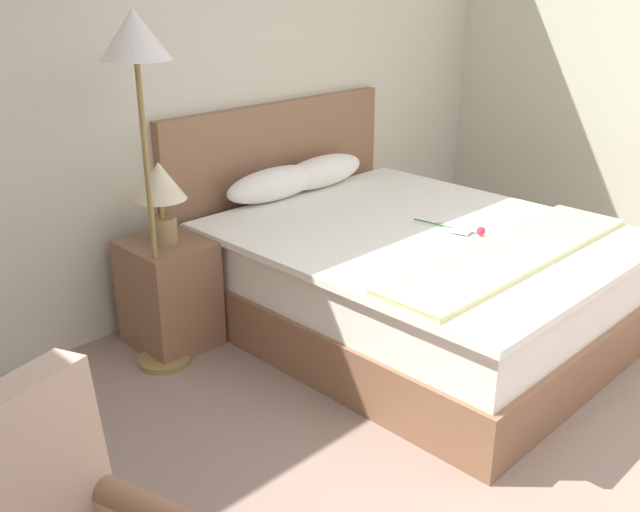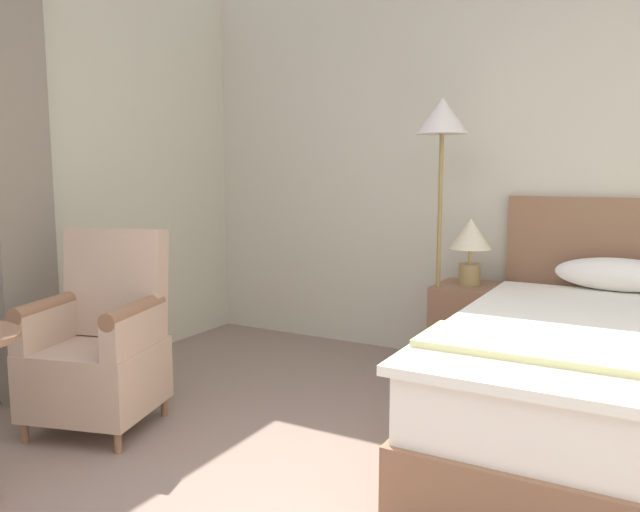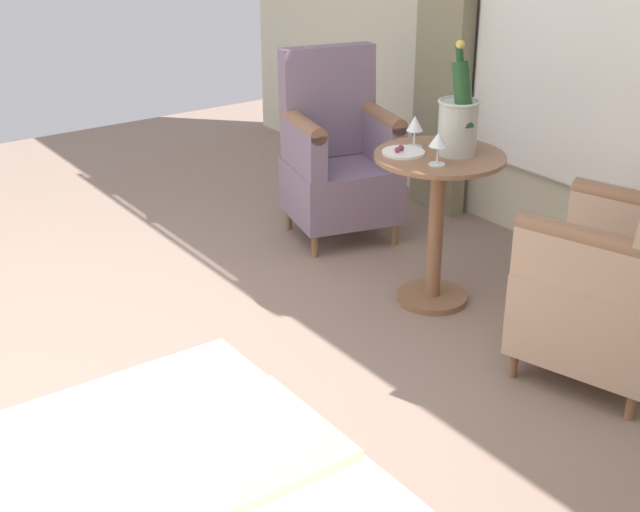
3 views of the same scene
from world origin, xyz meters
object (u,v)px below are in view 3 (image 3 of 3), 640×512
champagne_bucket (459,119)px  wine_glass_near_edge (438,141)px  wine_glass_near_bucket (415,125)px  snack_plate (403,152)px  armchair_by_window (621,277)px  side_table_round (437,212)px  armchair_facing_bed (338,158)px

champagne_bucket → wine_glass_near_edge: bearing=20.8°
wine_glass_near_bucket → snack_plate: (0.10, 0.04, -0.09)m
wine_glass_near_bucket → armchair_by_window: size_ratio=0.14×
snack_plate → wine_glass_near_edge: bearing=94.2°
side_table_round → snack_plate: bearing=-39.2°
wine_glass_near_edge → wine_glass_near_bucket: bearing=-108.7°
champagne_bucket → snack_plate: (0.19, -0.14, -0.15)m
snack_plate → armchair_facing_bed: bearing=-106.9°
champagne_bucket → wine_glass_near_edge: champagne_bucket is taller
wine_glass_near_bucket → champagne_bucket: bearing=117.2°
snack_plate → armchair_by_window: size_ratio=0.18×
wine_glass_near_bucket → armchair_by_window: bearing=99.2°
champagne_bucket → snack_plate: size_ratio=2.60×
snack_plate → armchair_facing_bed: size_ratio=0.19×
wine_glass_near_edge → snack_plate: bearing=-85.8°
armchair_facing_bed → wine_glass_near_edge: bearing=77.2°
side_table_round → armchair_facing_bed: 0.92m
armchair_by_window → wine_glass_near_edge: bearing=-72.5°
wine_glass_near_bucket → wine_glass_near_edge: 0.26m
side_table_round → champagne_bucket: bearing=151.4°
side_table_round → wine_glass_near_bucket: wine_glass_near_bucket is taller
side_table_round → armchair_by_window: size_ratio=0.68×
wine_glass_near_edge → snack_plate: (0.01, -0.20, -0.10)m
wine_glass_near_bucket → armchair_facing_bed: (-0.15, -0.77, -0.38)m
wine_glass_near_edge → armchair_by_window: (-0.25, 0.79, -0.39)m
wine_glass_near_bucket → wine_glass_near_edge: size_ratio=1.02×
wine_glass_near_bucket → armchair_by_window: 1.11m
wine_glass_near_bucket → armchair_by_window: armchair_by_window is taller
armchair_facing_bed → side_table_round: bearing=82.4°
wine_glass_near_bucket → armchair_facing_bed: bearing=-100.9°
champagne_bucket → side_table_round: bearing=-28.6°
armchair_facing_bed → wine_glass_near_bucket: bearing=79.1°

